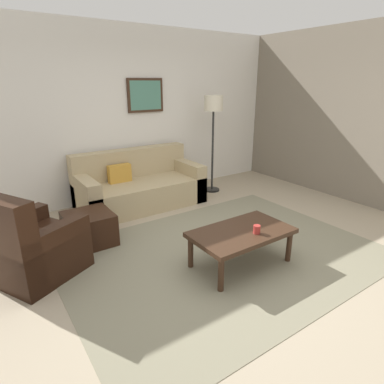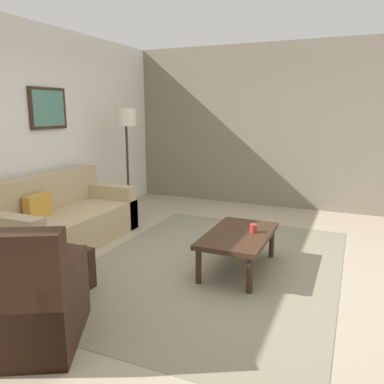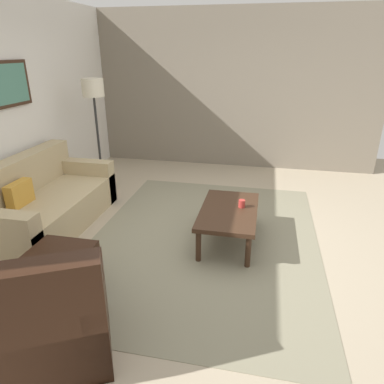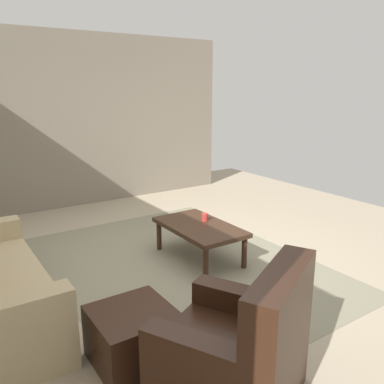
% 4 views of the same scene
% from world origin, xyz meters
% --- Properties ---
extents(ground_plane, '(8.00, 8.00, 0.00)m').
position_xyz_m(ground_plane, '(0.00, 0.00, 0.00)').
color(ground_plane, tan).
extents(rear_partition, '(6.00, 0.12, 2.80)m').
position_xyz_m(rear_partition, '(0.00, 2.60, 1.40)').
color(rear_partition, silver).
rests_on(rear_partition, ground_plane).
extents(stone_feature_panel, '(0.12, 5.20, 2.80)m').
position_xyz_m(stone_feature_panel, '(3.00, 0.00, 1.40)').
color(stone_feature_panel, slate).
rests_on(stone_feature_panel, ground_plane).
extents(area_rug, '(3.57, 2.64, 0.01)m').
position_xyz_m(area_rug, '(0.00, 0.00, 0.00)').
color(area_rug, gray).
rests_on(area_rug, ground_plane).
extents(couch_main, '(1.97, 0.95, 0.88)m').
position_xyz_m(couch_main, '(-0.09, 2.08, 0.30)').
color(couch_main, tan).
rests_on(couch_main, ground_plane).
extents(armchair_leather, '(1.08, 1.08, 0.95)m').
position_xyz_m(armchair_leather, '(-1.93, 0.77, 0.31)').
color(armchair_leather, black).
rests_on(armchair_leather, ground_plane).
extents(ottoman, '(0.56, 0.56, 0.40)m').
position_xyz_m(ottoman, '(-1.20, 1.15, 0.20)').
color(ottoman, black).
rests_on(ottoman, ground_plane).
extents(coffee_table, '(1.10, 0.64, 0.41)m').
position_xyz_m(coffee_table, '(0.02, -0.28, 0.36)').
color(coffee_table, '#382316').
rests_on(coffee_table, ground_plane).
extents(cup, '(0.08, 0.08, 0.09)m').
position_xyz_m(cup, '(0.11, -0.41, 0.45)').
color(cup, '#B2332D').
rests_on(cup, coffee_table).
extents(lamp_standing, '(0.32, 0.32, 1.71)m').
position_xyz_m(lamp_standing, '(1.33, 1.93, 1.41)').
color(lamp_standing, black).
rests_on(lamp_standing, ground_plane).
extents(framed_artwork, '(0.64, 0.04, 0.55)m').
position_xyz_m(framed_artwork, '(0.33, 2.51, 1.71)').
color(framed_artwork, '#382316').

